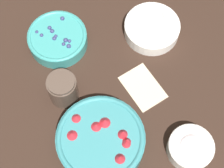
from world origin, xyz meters
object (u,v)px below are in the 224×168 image
Objects in this scene: bowl_strawberries at (101,140)px; bowl_blueberries at (58,39)px; jar_chocolate at (63,89)px; bowl_bananas at (152,28)px; bowl_cream at (191,147)px.

bowl_blueberries is (0.34, 0.04, -0.01)m from bowl_strawberries.
bowl_strawberries is at bearing -159.15° from jar_chocolate.
bowl_bananas is 0.38m from bowl_cream.
bowl_strawberries is 1.92× the size of bowl_cream.
jar_chocolate reaches higher than bowl_cream.
jar_chocolate is at bearing 20.85° from bowl_strawberries.
bowl_cream is at bearing -130.77° from jar_chocolate.
bowl_cream reaches higher than bowl_blueberries.
bowl_blueberries reaches higher than bowl_bananas.
jar_chocolate is at bearing 113.73° from bowl_bananas.
jar_chocolate is at bearing 173.30° from bowl_blueberries.
bowl_strawberries is 1.38× the size of bowl_bananas.
bowl_bananas is at bearing -38.71° from bowl_strawberries.
bowl_bananas is 0.33m from jar_chocolate.
jar_chocolate reaches higher than bowl_strawberries.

